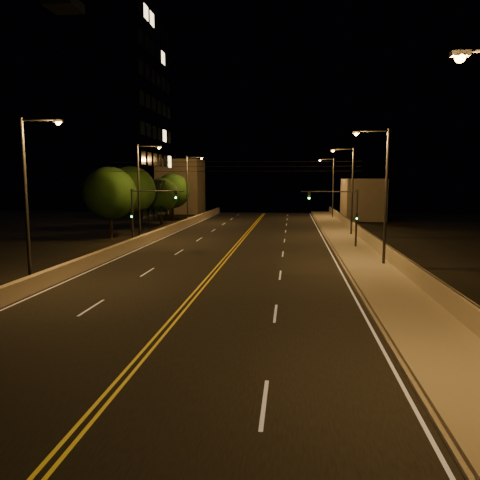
# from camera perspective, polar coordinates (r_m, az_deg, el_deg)

# --- Properties ---
(ground) EXTENTS (160.00, 160.00, 0.00)m
(ground) POSITION_cam_1_polar(r_m,az_deg,el_deg) (13.52, -18.22, -20.37)
(ground) COLOR black
(ground) RESTS_ON ground
(road) EXTENTS (18.00, 120.00, 0.02)m
(road) POSITION_cam_1_polar(r_m,az_deg,el_deg) (31.89, -3.19, -3.94)
(road) COLOR black
(road) RESTS_ON ground
(sidewalk) EXTENTS (3.60, 120.00, 0.30)m
(sidewalk) POSITION_cam_1_polar(r_m,az_deg,el_deg) (31.93, 16.35, -3.96)
(sidewalk) COLOR gray
(sidewalk) RESTS_ON ground
(curb) EXTENTS (0.14, 120.00, 0.15)m
(curb) POSITION_cam_1_polar(r_m,az_deg,el_deg) (31.67, 13.00, -4.08)
(curb) COLOR gray
(curb) RESTS_ON ground
(parapet_wall) EXTENTS (0.30, 120.00, 1.00)m
(parapet_wall) POSITION_cam_1_polar(r_m,az_deg,el_deg) (32.15, 19.29, -2.82)
(parapet_wall) COLOR #A29787
(parapet_wall) RESTS_ON sidewalk
(jersey_barrier) EXTENTS (0.45, 120.00, 0.95)m
(jersey_barrier) POSITION_cam_1_polar(r_m,az_deg,el_deg) (34.47, -18.28, -2.67)
(jersey_barrier) COLOR #A29787
(jersey_barrier) RESTS_ON ground
(distant_building_right) EXTENTS (6.00, 10.00, 6.50)m
(distant_building_right) POSITION_cam_1_polar(r_m,az_deg,el_deg) (77.92, 14.70, 4.84)
(distant_building_right) COLOR gray
(distant_building_right) RESTS_ON ground
(distant_building_left) EXTENTS (8.00, 8.00, 10.17)m
(distant_building_left) POSITION_cam_1_polar(r_m,az_deg,el_deg) (90.86, -7.23, 6.48)
(distant_building_left) COLOR gray
(distant_building_left) RESTS_ON ground
(parapet_rail) EXTENTS (0.06, 120.00, 0.06)m
(parapet_rail) POSITION_cam_1_polar(r_m,az_deg,el_deg) (32.06, 19.33, -1.89)
(parapet_rail) COLOR black
(parapet_rail) RESTS_ON parapet_wall
(lane_markings) EXTENTS (17.32, 116.00, 0.00)m
(lane_markings) POSITION_cam_1_polar(r_m,az_deg,el_deg) (31.81, -3.21, -3.95)
(lane_markings) COLOR silver
(lane_markings) RESTS_ON road
(streetlight_1) EXTENTS (2.55, 0.28, 9.76)m
(streetlight_1) POSITION_cam_1_polar(r_m,az_deg,el_deg) (34.54, 16.99, 5.95)
(streetlight_1) COLOR #2D2D33
(streetlight_1) RESTS_ON ground
(streetlight_2) EXTENTS (2.55, 0.28, 9.76)m
(streetlight_2) POSITION_cam_1_polar(r_m,az_deg,el_deg) (53.04, 13.26, 6.41)
(streetlight_2) COLOR #2D2D33
(streetlight_2) RESTS_ON ground
(streetlight_3) EXTENTS (2.55, 0.28, 9.76)m
(streetlight_3) POSITION_cam_1_polar(r_m,az_deg,el_deg) (77.23, 11.10, 6.67)
(streetlight_3) COLOR #2D2D33
(streetlight_3) RESTS_ON ground
(streetlight_4) EXTENTS (2.55, 0.28, 9.76)m
(streetlight_4) POSITION_cam_1_polar(r_m,az_deg,el_deg) (29.85, -24.26, 5.48)
(streetlight_4) COLOR #2D2D33
(streetlight_4) RESTS_ON ground
(streetlight_5) EXTENTS (2.55, 0.28, 9.76)m
(streetlight_5) POSITION_cam_1_polar(r_m,az_deg,el_deg) (48.46, -11.96, 6.39)
(streetlight_5) COLOR #2D2D33
(streetlight_5) RESTS_ON ground
(streetlight_6) EXTENTS (2.55, 0.28, 9.76)m
(streetlight_6) POSITION_cam_1_polar(r_m,az_deg,el_deg) (69.81, -6.25, 6.71)
(streetlight_6) COLOR #2D2D33
(streetlight_6) RESTS_ON ground
(traffic_signal_right) EXTENTS (5.11, 0.31, 5.42)m
(traffic_signal_right) POSITION_cam_1_polar(r_m,az_deg,el_deg) (43.13, 12.62, 3.48)
(traffic_signal_right) COLOR #2D2D33
(traffic_signal_right) RESTS_ON ground
(traffic_signal_left) EXTENTS (5.11, 0.31, 5.42)m
(traffic_signal_left) POSITION_cam_1_polar(r_m,az_deg,el_deg) (45.07, -11.71, 3.66)
(traffic_signal_left) COLOR #2D2D33
(traffic_signal_left) RESTS_ON ground
(overhead_wires) EXTENTS (22.00, 0.03, 0.83)m
(overhead_wires) POSITION_cam_1_polar(r_m,az_deg,el_deg) (40.70, -1.03, 8.95)
(overhead_wires) COLOR black
(building_tower) EXTENTS (24.00, 15.00, 29.30)m
(building_tower) POSITION_cam_1_polar(r_m,az_deg,el_deg) (67.88, -20.15, 13.48)
(building_tower) COLOR gray
(building_tower) RESTS_ON ground
(tree_0) EXTENTS (5.67, 5.67, 7.69)m
(tree_0) POSITION_cam_1_polar(r_m,az_deg,el_deg) (52.42, -15.59, 5.51)
(tree_0) COLOR black
(tree_0) RESTS_ON ground
(tree_1) EXTENTS (5.87, 5.87, 7.95)m
(tree_1) POSITION_cam_1_polar(r_m,az_deg,el_deg) (58.60, -13.12, 5.90)
(tree_1) COLOR black
(tree_1) RESTS_ON ground
(tree_2) EXTENTS (4.88, 4.88, 6.61)m
(tree_2) POSITION_cam_1_polar(r_m,az_deg,el_deg) (67.65, -9.61, 5.42)
(tree_2) COLOR black
(tree_2) RESTS_ON ground
(tree_3) EXTENTS (5.41, 5.41, 7.34)m
(tree_3) POSITION_cam_1_polar(r_m,az_deg,el_deg) (73.82, -8.23, 5.95)
(tree_3) COLOR black
(tree_3) RESTS_ON ground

